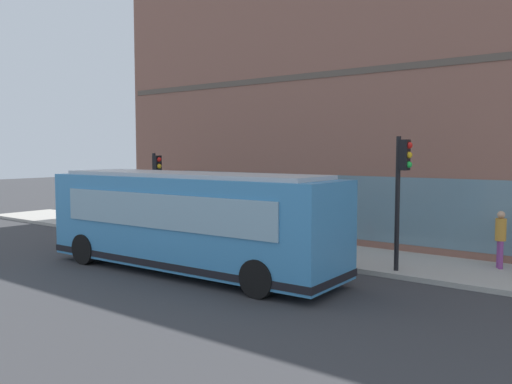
# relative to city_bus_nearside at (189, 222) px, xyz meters

# --- Properties ---
(ground) EXTENTS (120.00, 120.00, 0.00)m
(ground) POSITION_rel_city_bus_nearside_xyz_m (0.36, -1.55, -1.55)
(ground) COLOR #38383A
(sidewalk_curb) EXTENTS (3.57, 40.00, 0.15)m
(sidewalk_curb) POSITION_rel_city_bus_nearside_xyz_m (4.75, -1.55, -1.48)
(sidewalk_curb) COLOR #B2ADA3
(sidewalk_curb) RESTS_ON ground
(building_corner) EXTENTS (7.76, 23.53, 12.16)m
(building_corner) POSITION_rel_city_bus_nearside_xyz_m (10.39, -1.55, 4.52)
(building_corner) COLOR #8C5B4C
(building_corner) RESTS_ON ground
(city_bus_nearside) EXTENTS (2.88, 10.12, 3.07)m
(city_bus_nearside) POSITION_rel_city_bus_nearside_xyz_m (0.00, 0.00, 0.00)
(city_bus_nearside) COLOR #3F8CC6
(city_bus_nearside) RESTS_ON ground
(traffic_light_near_corner) EXTENTS (0.32, 0.49, 4.01)m
(traffic_light_near_corner) POSITION_rel_city_bus_nearside_xyz_m (3.44, -5.40, 1.39)
(traffic_light_near_corner) COLOR black
(traffic_light_near_corner) RESTS_ON sidewalk_curb
(traffic_light_down_block) EXTENTS (0.32, 0.49, 3.50)m
(traffic_light_down_block) POSITION_rel_city_bus_nearside_xyz_m (3.64, 5.49, 1.03)
(traffic_light_down_block) COLOR black
(traffic_light_down_block) RESTS_ON sidewalk_curb
(fire_hydrant) EXTENTS (0.35, 0.35, 0.74)m
(fire_hydrant) POSITION_rel_city_bus_nearside_xyz_m (4.83, -2.13, -1.04)
(fire_hydrant) COLOR red
(fire_hydrant) RESTS_ON sidewalk_curb
(pedestrian_near_hydrant) EXTENTS (0.32, 0.32, 1.60)m
(pedestrian_near_hydrant) POSITION_rel_city_bus_nearside_xyz_m (5.67, 3.30, -0.49)
(pedestrian_near_hydrant) COLOR #B23338
(pedestrian_near_hydrant) RESTS_ON sidewalk_curb
(pedestrian_by_light_pole) EXTENTS (0.32, 0.32, 1.76)m
(pedestrian_by_light_pole) POSITION_rel_city_bus_nearside_xyz_m (5.63, -7.68, -0.39)
(pedestrian_by_light_pole) COLOR #8C3F8C
(pedestrian_by_light_pole) RESTS_ON sidewalk_curb
(newspaper_vending_box) EXTENTS (0.44, 0.43, 0.90)m
(newspaper_vending_box) POSITION_rel_city_bus_nearside_xyz_m (5.76, 1.63, -0.95)
(newspaper_vending_box) COLOR #263F99
(newspaper_vending_box) RESTS_ON sidewalk_curb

